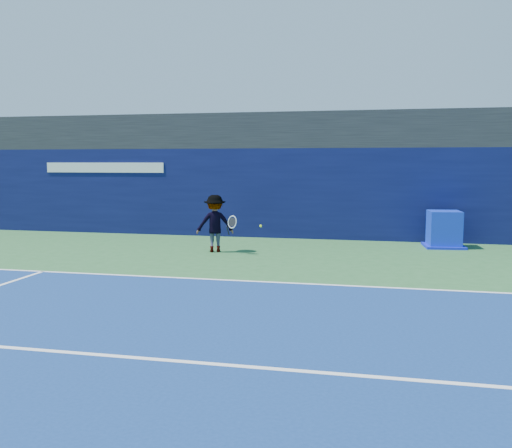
% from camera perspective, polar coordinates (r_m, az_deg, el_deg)
% --- Properties ---
extents(ground, '(80.00, 80.00, 0.00)m').
position_cam_1_polar(ground, '(9.47, -4.64, -9.47)').
color(ground, '#2B5F30').
rests_on(ground, ground).
extents(baseline, '(24.00, 0.10, 0.01)m').
position_cam_1_polar(baseline, '(12.28, -0.47, -5.74)').
color(baseline, white).
rests_on(baseline, ground).
extents(service_line, '(24.00, 0.10, 0.01)m').
position_cam_1_polar(service_line, '(7.67, -9.18, -13.29)').
color(service_line, white).
rests_on(service_line, ground).
extents(stadium_band, '(36.00, 3.00, 1.20)m').
position_cam_1_polar(stadium_band, '(20.41, 4.98, 9.16)').
color(stadium_band, black).
rests_on(stadium_band, back_wall_assembly).
extents(back_wall_assembly, '(36.00, 1.03, 3.00)m').
position_cam_1_polar(back_wall_assembly, '(19.42, 4.52, 3.11)').
color(back_wall_assembly, '#0B0F3D').
rests_on(back_wall_assembly, ground).
extents(equipment_cart, '(1.25, 1.25, 1.10)m').
position_cam_1_polar(equipment_cart, '(18.00, 18.28, -0.64)').
color(equipment_cart, '#0D26BA').
rests_on(equipment_cart, ground).
extents(tennis_player, '(1.33, 0.89, 1.63)m').
position_cam_1_polar(tennis_player, '(16.21, -4.13, 0.05)').
color(tennis_player, silver).
rests_on(tennis_player, ground).
extents(tennis_ball, '(0.06, 0.06, 0.06)m').
position_cam_1_polar(tennis_ball, '(14.37, 0.47, -0.20)').
color(tennis_ball, '#C0F21A').
rests_on(tennis_ball, ground).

